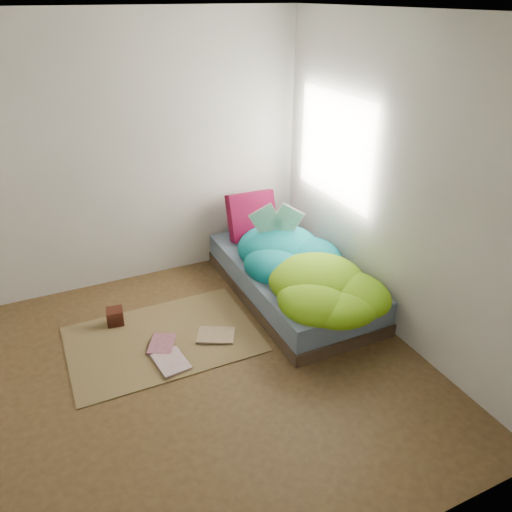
{
  "coord_description": "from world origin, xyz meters",
  "views": [
    {
      "loc": [
        -0.9,
        -2.98,
        2.7
      ],
      "look_at": [
        0.85,
        0.75,
        0.51
      ],
      "focal_mm": 35.0,
      "sensor_mm": 36.0,
      "label": 1
    }
  ],
  "objects_px": {
    "bed": "(291,280)",
    "open_book": "(277,211)",
    "floor_book_b": "(150,344)",
    "wooden_box": "(115,316)",
    "floor_book_a": "(158,367)",
    "pillow_magenta": "(252,216)"
  },
  "relations": [
    {
      "from": "bed",
      "to": "open_book",
      "type": "distance_m",
      "value": 0.7
    },
    {
      "from": "open_book",
      "to": "floor_book_b",
      "type": "bearing_deg",
      "value": -140.3
    },
    {
      "from": "wooden_box",
      "to": "pillow_magenta",
      "type": "bearing_deg",
      "value": 17.38
    },
    {
      "from": "open_book",
      "to": "floor_book_b",
      "type": "distance_m",
      "value": 1.73
    },
    {
      "from": "wooden_box",
      "to": "floor_book_b",
      "type": "xyz_separation_m",
      "value": [
        0.2,
        -0.45,
        -0.06
      ]
    },
    {
      "from": "bed",
      "to": "floor_book_b",
      "type": "distance_m",
      "value": 1.52
    },
    {
      "from": "wooden_box",
      "to": "floor_book_a",
      "type": "bearing_deg",
      "value": -76.95
    },
    {
      "from": "open_book",
      "to": "floor_book_a",
      "type": "bearing_deg",
      "value": -130.07
    },
    {
      "from": "bed",
      "to": "wooden_box",
      "type": "relative_size",
      "value": 13.83
    },
    {
      "from": "open_book",
      "to": "wooden_box",
      "type": "bearing_deg",
      "value": -157.41
    },
    {
      "from": "wooden_box",
      "to": "floor_book_b",
      "type": "relative_size",
      "value": 0.51
    },
    {
      "from": "pillow_magenta",
      "to": "open_book",
      "type": "xyz_separation_m",
      "value": [
        0.06,
        -0.46,
        0.22
      ]
    },
    {
      "from": "wooden_box",
      "to": "floor_book_a",
      "type": "xyz_separation_m",
      "value": [
        0.18,
        -0.77,
        -0.06
      ]
    },
    {
      "from": "bed",
      "to": "pillow_magenta",
      "type": "bearing_deg",
      "value": 97.01
    },
    {
      "from": "bed",
      "to": "pillow_magenta",
      "type": "xyz_separation_m",
      "value": [
        -0.09,
        0.74,
        0.42
      ]
    },
    {
      "from": "wooden_box",
      "to": "floor_book_b",
      "type": "height_order",
      "value": "wooden_box"
    },
    {
      "from": "bed",
      "to": "floor_book_b",
      "type": "height_order",
      "value": "bed"
    },
    {
      "from": "bed",
      "to": "open_book",
      "type": "bearing_deg",
      "value": 96.56
    },
    {
      "from": "floor_book_a",
      "to": "wooden_box",
      "type": "bearing_deg",
      "value": 96.54
    },
    {
      "from": "pillow_magenta",
      "to": "floor_book_b",
      "type": "height_order",
      "value": "pillow_magenta"
    },
    {
      "from": "pillow_magenta",
      "to": "floor_book_a",
      "type": "relative_size",
      "value": 1.55
    },
    {
      "from": "bed",
      "to": "floor_book_a",
      "type": "xyz_separation_m",
      "value": [
        -1.51,
        -0.53,
        -0.14
      ]
    }
  ]
}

